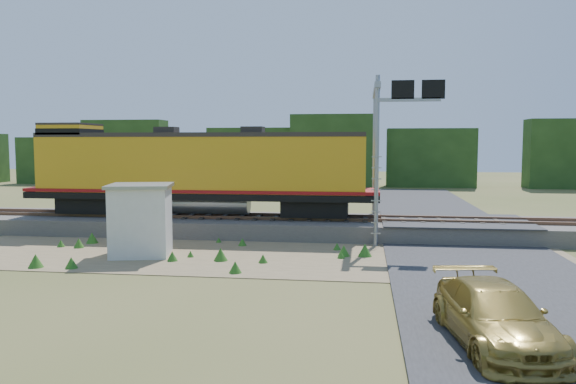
# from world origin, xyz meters

# --- Properties ---
(ground) EXTENTS (140.00, 140.00, 0.00)m
(ground) POSITION_xyz_m (0.00, 0.00, 0.00)
(ground) COLOR #475123
(ground) RESTS_ON ground
(ballast) EXTENTS (70.00, 5.00, 0.80)m
(ballast) POSITION_xyz_m (0.00, 6.00, 0.40)
(ballast) COLOR slate
(ballast) RESTS_ON ground
(rails) EXTENTS (70.00, 1.54, 0.16)m
(rails) POSITION_xyz_m (0.00, 6.00, 0.88)
(rails) COLOR brown
(rails) RESTS_ON ballast
(dirt_shoulder) EXTENTS (26.00, 8.00, 0.03)m
(dirt_shoulder) POSITION_xyz_m (-2.00, 0.50, 0.01)
(dirt_shoulder) COLOR #8C7754
(dirt_shoulder) RESTS_ON ground
(road) EXTENTS (7.00, 66.00, 0.86)m
(road) POSITION_xyz_m (7.00, 0.74, 0.09)
(road) COLOR #38383A
(road) RESTS_ON ground
(tree_line_north) EXTENTS (130.00, 3.00, 6.50)m
(tree_line_north) POSITION_xyz_m (0.00, 38.00, 3.07)
(tree_line_north) COLOR #1D3915
(tree_line_north) RESTS_ON ground
(weed_clumps) EXTENTS (15.00, 6.20, 0.56)m
(weed_clumps) POSITION_xyz_m (-3.50, 0.10, 0.00)
(weed_clumps) COLOR #2C641C
(weed_clumps) RESTS_ON ground
(locomotive) EXTENTS (18.04, 2.75, 4.65)m
(locomotive) POSITION_xyz_m (-5.91, 6.00, 3.26)
(locomotive) COLOR black
(locomotive) RESTS_ON rails
(shed) EXTENTS (2.95, 2.95, 2.93)m
(shed) POSITION_xyz_m (-6.39, -0.15, 1.48)
(shed) COLOR silver
(shed) RESTS_ON ground
(signal_gantry) EXTENTS (2.99, 6.20, 7.54)m
(signal_gantry) POSITION_xyz_m (3.55, 5.32, 5.62)
(signal_gantry) COLOR gray
(signal_gantry) RESTS_ON ground
(car) EXTENTS (2.56, 4.98, 1.38)m
(car) POSITION_xyz_m (5.58, -8.89, 0.69)
(car) COLOR olive
(car) RESTS_ON ground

